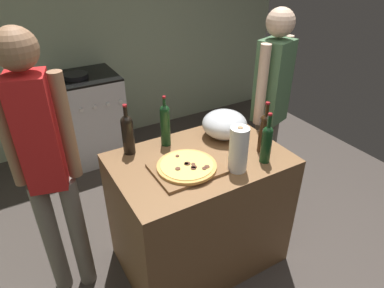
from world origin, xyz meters
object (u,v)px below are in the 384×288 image
(paper_towel_roll, at_px, (239,149))
(pizza, at_px, (187,166))
(wine_bottle_amber, at_px, (267,142))
(stove, at_px, (90,117))
(person_in_red, at_px, (270,103))
(person_in_stripes, at_px, (46,163))
(wine_bottle_green, at_px, (128,133))
(wine_bottle_dark, at_px, (264,131))
(mixing_bowl, at_px, (225,124))
(wine_bottle_clear, at_px, (165,124))

(paper_towel_roll, bearing_deg, pizza, 151.71)
(wine_bottle_amber, xyz_separation_m, stove, (-0.59, 2.04, -0.56))
(pizza, relative_size, person_in_red, 0.21)
(pizza, height_order, stove, stove)
(person_in_stripes, bearing_deg, paper_towel_roll, -24.28)
(wine_bottle_green, height_order, stove, wine_bottle_green)
(paper_towel_roll, relative_size, wine_bottle_dark, 0.83)
(paper_towel_roll, bearing_deg, person_in_stripes, 155.72)
(wine_bottle_amber, distance_m, person_in_stripes, 1.28)
(mixing_bowl, bearing_deg, person_in_stripes, 176.33)
(mixing_bowl, height_order, wine_bottle_clear, wine_bottle_clear)
(stove, height_order, person_in_red, person_in_red)
(paper_towel_roll, bearing_deg, wine_bottle_green, 134.05)
(wine_bottle_amber, bearing_deg, stove, 106.04)
(wine_bottle_green, bearing_deg, stove, 86.24)
(pizza, relative_size, wine_bottle_clear, 1.03)
(wine_bottle_dark, distance_m, wine_bottle_green, 0.86)
(mixing_bowl, bearing_deg, wine_bottle_green, 168.60)
(mixing_bowl, distance_m, wine_bottle_dark, 0.31)
(wine_bottle_dark, bearing_deg, wine_bottle_amber, -123.88)
(pizza, distance_m, wine_bottle_dark, 0.55)
(wine_bottle_dark, relative_size, stove, 0.36)
(pizza, xyz_separation_m, wine_bottle_green, (-0.22, 0.36, 0.12))
(wine_bottle_dark, relative_size, person_in_red, 0.20)
(pizza, relative_size, paper_towel_roll, 1.26)
(person_in_stripes, height_order, person_in_red, person_in_stripes)
(wine_bottle_green, distance_m, stove, 1.63)
(wine_bottle_dark, distance_m, wine_bottle_clear, 0.64)
(pizza, relative_size, mixing_bowl, 1.15)
(pizza, bearing_deg, stove, 93.70)
(paper_towel_roll, relative_size, wine_bottle_amber, 0.87)
(pizza, xyz_separation_m, mixing_bowl, (0.43, 0.23, 0.06))
(pizza, height_order, mixing_bowl, mixing_bowl)
(paper_towel_roll, xyz_separation_m, person_in_stripes, (-1.00, 0.45, -0.02))
(stove, relative_size, person_in_stripes, 0.55)
(wine_bottle_dark, bearing_deg, person_in_stripes, 164.11)
(wine_bottle_clear, height_order, person_in_red, person_in_red)
(stove, bearing_deg, person_in_red, -55.48)
(paper_towel_roll, bearing_deg, wine_bottle_clear, 116.51)
(person_in_red, bearing_deg, wine_bottle_amber, -133.69)
(wine_bottle_dark, height_order, wine_bottle_amber, wine_bottle_dark)
(person_in_red, bearing_deg, paper_towel_roll, -144.33)
(pizza, bearing_deg, paper_towel_roll, -28.29)
(wine_bottle_clear, xyz_separation_m, person_in_stripes, (-0.76, -0.03, -0.03))
(wine_bottle_dark, relative_size, wine_bottle_green, 1.02)
(wine_bottle_dark, relative_size, wine_bottle_clear, 0.98)
(wine_bottle_dark, height_order, wine_bottle_green, wine_bottle_dark)
(paper_towel_roll, height_order, wine_bottle_dark, wine_bottle_dark)
(wine_bottle_green, xyz_separation_m, wine_bottle_clear, (0.25, -0.03, 0.01))
(wine_bottle_dark, height_order, person_in_stripes, person_in_stripes)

